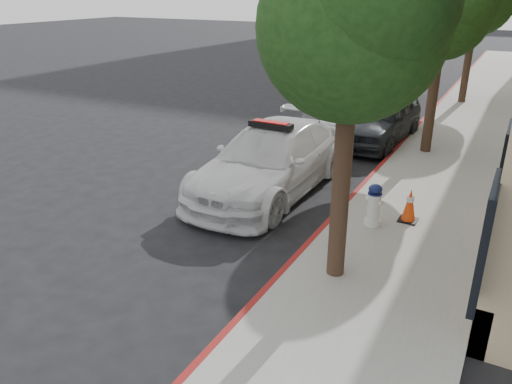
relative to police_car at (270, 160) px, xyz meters
The scene contains 10 objects.
ground 1.42m from the police_car, 91.55° to the right, with size 120.00×120.00×0.00m, color black.
sidewalk 9.57m from the police_car, 68.03° to the left, with size 3.20×50.00×0.15m, color gray.
curb_strip 9.11m from the police_car, 77.08° to the left, with size 0.12×50.00×0.15m, color maroon.
tree_near 5.50m from the police_car, 47.55° to the right, with size 2.92×2.82×5.62m.
tree_mid 6.54m from the police_car, 59.04° to the left, with size 2.77×2.64×5.43m.
police_car is the anchor object (origin of this frame).
parked_car_mid 5.66m from the police_car, 78.08° to the left, with size 1.90×4.71×1.61m, color #21252A.
parked_car_far 12.19m from the police_car, 90.69° to the left, with size 1.47×4.22×1.39m, color black.
fire_hydrant 3.07m from the police_car, 18.56° to the right, with size 0.39×0.35×0.91m.
traffic_cone 3.56m from the police_car, ahead, with size 0.38×0.38×0.73m.
Camera 1 is at (5.26, -9.30, 4.79)m, focal length 35.00 mm.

